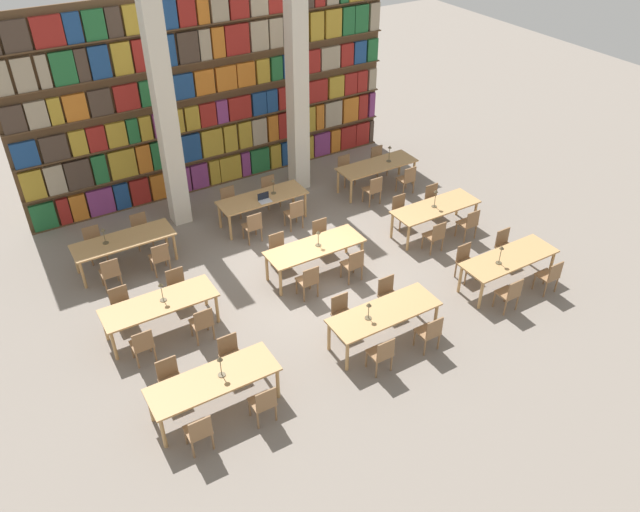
{
  "coord_description": "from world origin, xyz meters",
  "views": [
    {
      "loc": [
        -6.02,
        -10.28,
        9.0
      ],
      "look_at": [
        0.0,
        -0.27,
        0.7
      ],
      "focal_mm": 35.0,
      "sensor_mm": 36.0,
      "label": 1
    }
  ],
  "objects_px": {
    "chair_26": "(160,257)",
    "chair_33": "(346,169)",
    "chair_4": "(382,353)",
    "reading_table_2": "(509,260)",
    "pillar_center": "(297,88)",
    "chair_13": "(122,305)",
    "laptop": "(265,200)",
    "reading_table_7": "(262,199)",
    "chair_0": "(199,431)",
    "chair_22": "(469,223)",
    "desk_lamp_0": "(220,363)",
    "reading_table_1": "(384,314)",
    "reading_table_3": "(160,305)",
    "chair_19": "(322,235)",
    "chair_21": "(401,210)",
    "chair_28": "(253,226)",
    "chair_24": "(110,272)",
    "chair_16": "(308,280)",
    "desk_lamp_6": "(103,233)",
    "chair_34": "(407,179)",
    "chair_20": "(435,235)",
    "chair_1": "(170,379)",
    "chair_9": "(466,261)",
    "chair_30": "(295,213)",
    "reading_table_5": "(435,209)",
    "pillar_left": "(166,115)",
    "chair_25": "(94,243)",
    "desk_lamp_3": "(161,289)",
    "reading_table_6": "(124,242)",
    "chair_10": "(550,276)",
    "chair_27": "(141,229)",
    "chair_12": "(143,344)",
    "reading_table_8": "(377,167)",
    "chair_5": "(342,313)",
    "reading_table_4": "(315,249)",
    "chair_3": "(231,355)",
    "chair_14": "(202,323)",
    "chair_17": "(279,250)",
    "desk_lamp_2": "(501,252)",
    "chair_29": "(230,202)",
    "desk_lamp_8": "(390,151)",
    "chair_35": "(378,160)",
    "desk_lamp_4": "(318,236)",
    "chair_23": "(433,199)",
    "chair_31": "(270,190)",
    "chair_11": "(505,246)",
    "chair_15": "(178,286)",
    "desk_lamp_1": "(369,308)",
    "chair_6": "(430,332)"
  },
  "relations": [
    {
      "from": "chair_3",
      "to": "desk_lamp_3",
      "type": "bearing_deg",
      "value": -70.93
    },
    {
      "from": "chair_20",
      "to": "chair_1",
      "type": "bearing_deg",
      "value": -170.51
    },
    {
      "from": "desk_lamp_2",
      "to": "chair_24",
      "type": "bearing_deg",
      "value": 148.55
    },
    {
      "from": "desk_lamp_4",
      "to": "chair_29",
      "type": "height_order",
      "value": "desk_lamp_4"
    },
    {
      "from": "chair_26",
      "to": "chair_30",
      "type": "bearing_deg",
      "value": 1.54
    },
    {
      "from": "pillar_center",
      "to": "reading_table_3",
      "type": "bearing_deg",
      "value": -144.14
    },
    {
      "from": "chair_25",
      "to": "reading_table_7",
      "type": "bearing_deg",
      "value": 172.0
    },
    {
      "from": "chair_26",
      "to": "chair_33",
      "type": "xyz_separation_m",
      "value": [
        6.19,
        1.49,
        0.0
      ]
    },
    {
      "from": "chair_29",
      "to": "chair_9",
      "type": "bearing_deg",
      "value": 123.97
    },
    {
      "from": "chair_5",
      "to": "reading_table_6",
      "type": "relative_size",
      "value": 0.37
    },
    {
      "from": "chair_9",
      "to": "chair_30",
      "type": "bearing_deg",
      "value": -58.78
    },
    {
      "from": "chair_12",
      "to": "chair_24",
      "type": "xyz_separation_m",
      "value": [
        0.12,
        2.69,
        0.0
      ]
    },
    {
      "from": "chair_33",
      "to": "chair_9",
      "type": "bearing_deg",
      "value": 88.88
    },
    {
      "from": "desk_lamp_1",
      "to": "desk_lamp_8",
      "type": "relative_size",
      "value": 0.8
    },
    {
      "from": "laptop",
      "to": "reading_table_7",
      "type": "bearing_deg",
      "value": 79.77
    },
    {
      "from": "chair_6",
      "to": "chair_35",
      "type": "height_order",
      "value": "same"
    },
    {
      "from": "reading_table_3",
      "to": "chair_19",
      "type": "relative_size",
      "value": 2.73
    },
    {
      "from": "reading_table_5",
      "to": "pillar_left",
      "type": "bearing_deg",
      "value": 143.97
    },
    {
      "from": "pillar_center",
      "to": "chair_27",
      "type": "xyz_separation_m",
      "value": [
        -4.94,
        -0.65,
        -2.53
      ]
    },
    {
      "from": "chair_13",
      "to": "chair_24",
      "type": "relative_size",
      "value": 1.0
    },
    {
      "from": "chair_0",
      "to": "chair_22",
      "type": "xyz_separation_m",
      "value": [
        8.41,
        2.63,
        0.0
      ]
    },
    {
      "from": "pillar_center",
      "to": "chair_16",
      "type": "relative_size",
      "value": 6.91
    },
    {
      "from": "chair_1",
      "to": "desk_lamp_6",
      "type": "bearing_deg",
      "value": -91.63
    },
    {
      "from": "reading_table_8",
      "to": "chair_33",
      "type": "distance_m",
      "value": 0.96
    },
    {
      "from": "chair_12",
      "to": "reading_table_8",
      "type": "xyz_separation_m",
      "value": [
        8.09,
        3.48,
        0.23
      ]
    },
    {
      "from": "chair_0",
      "to": "chair_14",
      "type": "xyz_separation_m",
      "value": [
        1.11,
        2.56,
        0.0
      ]
    },
    {
      "from": "chair_4",
      "to": "chair_19",
      "type": "height_order",
      "value": "same"
    },
    {
      "from": "pillar_center",
      "to": "reading_table_4",
      "type": "bearing_deg",
      "value": -114.45
    },
    {
      "from": "desk_lamp_0",
      "to": "reading_table_1",
      "type": "distance_m",
      "value": 3.56
    },
    {
      "from": "desk_lamp_8",
      "to": "pillar_center",
      "type": "bearing_deg",
      "value": 149.98
    },
    {
      "from": "chair_1",
      "to": "chair_5",
      "type": "relative_size",
      "value": 1.0
    },
    {
      "from": "chair_4",
      "to": "reading_table_2",
      "type": "distance_m",
      "value": 4.19
    },
    {
      "from": "chair_10",
      "to": "laptop",
      "type": "distance_m",
      "value": 7.22
    },
    {
      "from": "chair_0",
      "to": "reading_table_4",
      "type": "distance_m",
      "value": 5.46
    },
    {
      "from": "chair_10",
      "to": "chair_27",
      "type": "relative_size",
      "value": 1.0
    },
    {
      "from": "chair_35",
      "to": "pillar_center",
      "type": "bearing_deg",
      "value": -13.23
    },
    {
      "from": "reading_table_8",
      "to": "pillar_left",
      "type": "bearing_deg",
      "value": 167.06
    },
    {
      "from": "chair_14",
      "to": "chair_16",
      "type": "height_order",
      "value": "same"
    },
    {
      "from": "chair_31",
      "to": "chair_11",
      "type": "bearing_deg",
      "value": 124.17
    },
    {
      "from": "desk_lamp_3",
      "to": "reading_table_6",
      "type": "height_order",
      "value": "desk_lamp_3"
    },
    {
      "from": "chair_4",
      "to": "chair_17",
      "type": "bearing_deg",
      "value": 90.65
    },
    {
      "from": "reading_table_3",
      "to": "chair_23",
      "type": "bearing_deg",
      "value": 5.53
    },
    {
      "from": "pillar_center",
      "to": "chair_28",
      "type": "bearing_deg",
      "value": -141.43
    },
    {
      "from": "chair_14",
      "to": "chair_22",
      "type": "height_order",
      "value": "same"
    },
    {
      "from": "chair_21",
      "to": "chair_28",
      "type": "xyz_separation_m",
      "value": [
        -3.69,
        1.32,
        0.0
      ]
    },
    {
      "from": "chair_16",
      "to": "chair_29",
      "type": "distance_m",
      "value": 4.09
    },
    {
      "from": "pillar_center",
      "to": "chair_13",
      "type": "xyz_separation_m",
      "value": [
        -6.23,
        -3.34,
        -2.53
      ]
    },
    {
      "from": "chair_3",
      "to": "chair_1",
      "type": "bearing_deg",
      "value": 0.0
    },
    {
      "from": "desk_lamp_6",
      "to": "chair_34",
      "type": "height_order",
      "value": "desk_lamp_6"
    },
    {
      "from": "reading_table_1",
      "to": "chair_15",
      "type": "bearing_deg",
      "value": 133.69
    }
  ]
}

